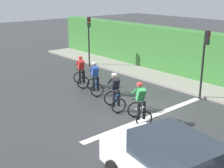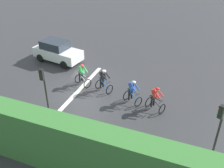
{
  "view_description": "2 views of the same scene",
  "coord_description": "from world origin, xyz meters",
  "px_view_note": "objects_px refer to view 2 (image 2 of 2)",
  "views": [
    {
      "loc": [
        -8.97,
        -8.3,
        5.2
      ],
      "look_at": [
        -0.69,
        1.27,
        1.23
      ],
      "focal_mm": 49.15,
      "sensor_mm": 36.0,
      "label": 1
    },
    {
      "loc": [
        13.43,
        7.43,
        9.77
      ],
      "look_at": [
        0.4,
        2.27,
        1.28
      ],
      "focal_mm": 41.82,
      "sensor_mm": 36.0,
      "label": 2
    }
  ],
  "objects_px": {
    "cyclist_lead": "(155,99)",
    "traffic_light_far_junction": "(218,127)",
    "cyclist_mid": "(104,81)",
    "traffic_light_near_crossing": "(44,87)",
    "car_white": "(57,51)",
    "cyclist_second": "(132,92)",
    "cyclist_fourth": "(82,75)"
  },
  "relations": [
    {
      "from": "traffic_light_far_junction",
      "to": "cyclist_second",
      "type": "bearing_deg",
      "value": -124.04
    },
    {
      "from": "cyclist_mid",
      "to": "traffic_light_near_crossing",
      "type": "height_order",
      "value": "traffic_light_near_crossing"
    },
    {
      "from": "cyclist_second",
      "to": "traffic_light_near_crossing",
      "type": "xyz_separation_m",
      "value": [
        3.4,
        -4.03,
        1.43
      ]
    },
    {
      "from": "cyclist_lead",
      "to": "car_white",
      "type": "distance_m",
      "value": 9.97
    },
    {
      "from": "cyclist_second",
      "to": "cyclist_fourth",
      "type": "distance_m",
      "value": 4.04
    },
    {
      "from": "cyclist_mid",
      "to": "cyclist_lead",
      "type": "bearing_deg",
      "value": 77.26
    },
    {
      "from": "cyclist_fourth",
      "to": "traffic_light_far_junction",
      "type": "height_order",
      "value": "traffic_light_far_junction"
    },
    {
      "from": "traffic_light_far_junction",
      "to": "cyclist_mid",
      "type": "bearing_deg",
      "value": -118.95
    },
    {
      "from": "cyclist_second",
      "to": "car_white",
      "type": "bearing_deg",
      "value": -114.87
    },
    {
      "from": "cyclist_lead",
      "to": "car_white",
      "type": "xyz_separation_m",
      "value": [
        -3.79,
        -9.23,
        0.08
      ]
    },
    {
      "from": "cyclist_mid",
      "to": "traffic_light_far_junction",
      "type": "distance_m",
      "value": 8.39
    },
    {
      "from": "traffic_light_near_crossing",
      "to": "car_white",
      "type": "bearing_deg",
      "value": -152.25
    },
    {
      "from": "traffic_light_near_crossing",
      "to": "traffic_light_far_junction",
      "type": "bearing_deg",
      "value": 90.23
    },
    {
      "from": "cyclist_mid",
      "to": "traffic_light_near_crossing",
      "type": "bearing_deg",
      "value": -23.77
    },
    {
      "from": "cyclist_fourth",
      "to": "car_white",
      "type": "bearing_deg",
      "value": -126.43
    },
    {
      "from": "cyclist_lead",
      "to": "traffic_light_near_crossing",
      "type": "height_order",
      "value": "traffic_light_near_crossing"
    },
    {
      "from": "cyclist_fourth",
      "to": "traffic_light_near_crossing",
      "type": "bearing_deg",
      "value": -1.02
    },
    {
      "from": "cyclist_lead",
      "to": "cyclist_fourth",
      "type": "distance_m",
      "value": 5.58
    },
    {
      "from": "cyclist_fourth",
      "to": "car_white",
      "type": "relative_size",
      "value": 0.39
    },
    {
      "from": "cyclist_mid",
      "to": "car_white",
      "type": "distance_m",
      "value": 6.19
    },
    {
      "from": "cyclist_mid",
      "to": "traffic_light_near_crossing",
      "type": "relative_size",
      "value": 0.5
    },
    {
      "from": "cyclist_mid",
      "to": "cyclist_fourth",
      "type": "height_order",
      "value": "same"
    },
    {
      "from": "cyclist_lead",
      "to": "cyclist_second",
      "type": "distance_m",
      "value": 1.54
    },
    {
      "from": "car_white",
      "to": "traffic_light_far_junction",
      "type": "xyz_separation_m",
      "value": [
        6.93,
        12.68,
        1.35
      ]
    },
    {
      "from": "cyclist_lead",
      "to": "cyclist_fourth",
      "type": "relative_size",
      "value": 1.0
    },
    {
      "from": "cyclist_fourth",
      "to": "cyclist_mid",
      "type": "bearing_deg",
      "value": 84.27
    },
    {
      "from": "cyclist_mid",
      "to": "traffic_light_far_junction",
      "type": "relative_size",
      "value": 0.5
    },
    {
      "from": "cyclist_lead",
      "to": "cyclist_fourth",
      "type": "height_order",
      "value": "same"
    },
    {
      "from": "cyclist_lead",
      "to": "traffic_light_far_junction",
      "type": "xyz_separation_m",
      "value": [
        3.15,
        3.45,
        1.43
      ]
    },
    {
      "from": "cyclist_mid",
      "to": "traffic_light_far_junction",
      "type": "xyz_separation_m",
      "value": [
        4.0,
        7.23,
        1.43
      ]
    },
    {
      "from": "car_white",
      "to": "cyclist_lead",
      "type": "bearing_deg",
      "value": 67.68
    },
    {
      "from": "cyclist_mid",
      "to": "car_white",
      "type": "relative_size",
      "value": 0.39
    }
  ]
}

